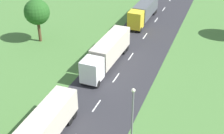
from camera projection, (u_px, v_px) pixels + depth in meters
truck_second at (39, 133)px, 29.91m from camera, size 2.74×12.31×3.45m
truck_third at (107, 52)px, 44.12m from camera, size 2.70×12.60×3.73m
truck_fourth at (144, 11)px, 58.72m from camera, size 2.70×11.78×3.55m
lamppost_second at (132, 119)px, 28.34m from camera, size 0.36×0.36×7.61m
tree_birch at (37, 12)px, 49.74m from camera, size 4.13×4.13×7.19m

